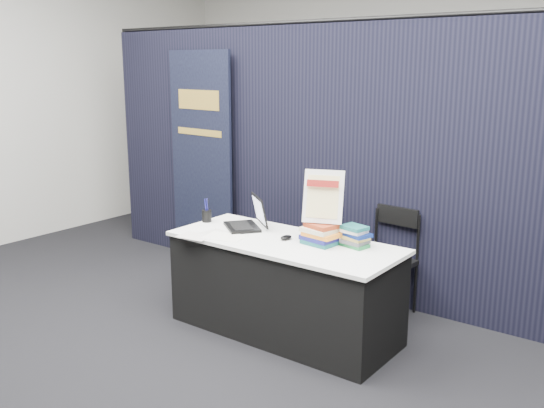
% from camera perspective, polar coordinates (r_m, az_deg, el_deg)
% --- Properties ---
extents(floor, '(8.00, 8.00, 0.00)m').
position_cam_1_polar(floor, '(4.49, -3.12, -14.26)').
color(floor, black).
rests_on(floor, ground).
extents(wall_back, '(8.00, 0.02, 3.50)m').
position_cam_1_polar(wall_back, '(7.50, 17.13, 10.15)').
color(wall_back, '#BBB9B1').
rests_on(wall_back, floor).
extents(drape_partition, '(6.00, 0.08, 2.40)m').
position_cam_1_polar(drape_partition, '(5.37, 7.80, 3.76)').
color(drape_partition, black).
rests_on(drape_partition, floor).
extents(display_table, '(1.80, 0.75, 0.75)m').
position_cam_1_polar(display_table, '(4.73, 1.16, -7.77)').
color(display_table, black).
rests_on(display_table, floor).
extents(laptop, '(0.42, 0.46, 0.26)m').
position_cam_1_polar(laptop, '(4.96, -2.49, -1.48)').
color(laptop, black).
rests_on(laptop, display_table).
extents(mouse, '(0.07, 0.11, 0.03)m').
position_cam_1_polar(mouse, '(4.62, 1.34, -3.17)').
color(mouse, black).
rests_on(mouse, display_table).
extents(brochure_left, '(0.28, 0.21, 0.00)m').
position_cam_1_polar(brochure_left, '(4.75, -7.27, -3.03)').
color(brochure_left, silver).
rests_on(brochure_left, display_table).
extents(brochure_mid, '(0.35, 0.28, 0.00)m').
position_cam_1_polar(brochure_mid, '(4.71, -4.48, -3.09)').
color(brochure_mid, white).
rests_on(brochure_mid, display_table).
extents(brochure_right, '(0.29, 0.23, 0.00)m').
position_cam_1_polar(brochure_right, '(4.79, -5.09, -2.82)').
color(brochure_right, silver).
rests_on(brochure_right, display_table).
extents(pen_cup, '(0.09, 0.09, 0.10)m').
position_cam_1_polar(pen_cup, '(5.15, -6.16, -1.12)').
color(pen_cup, black).
rests_on(pen_cup, display_table).
extents(book_stack_tall, '(0.27, 0.22, 0.16)m').
position_cam_1_polar(book_stack_tall, '(4.49, 4.56, -2.83)').
color(book_stack_tall, '#175A59').
rests_on(book_stack_tall, display_table).
extents(book_stack_short, '(0.21, 0.18, 0.16)m').
position_cam_1_polar(book_stack_short, '(4.48, 7.86, -3.00)').
color(book_stack_short, '#1D6E38').
rests_on(book_stack_short, display_table).
extents(info_sign, '(0.32, 0.21, 0.40)m').
position_cam_1_polar(info_sign, '(4.45, 4.84, 0.64)').
color(info_sign, black).
rests_on(info_sign, book_stack_tall).
extents(pullup_banner, '(0.94, 0.17, 2.19)m').
position_cam_1_polar(pullup_banner, '(6.37, -6.68, 3.18)').
color(pullup_banner, black).
rests_on(pullup_banner, floor).
extents(stacking_chair, '(0.43, 0.44, 0.89)m').
position_cam_1_polar(stacking_chair, '(5.13, 10.82, -4.90)').
color(stacking_chair, black).
rests_on(stacking_chair, floor).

